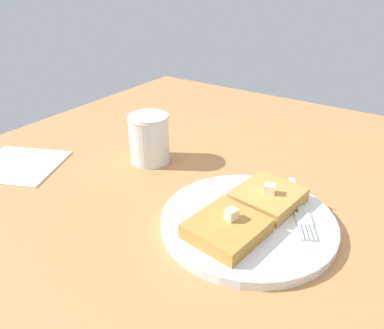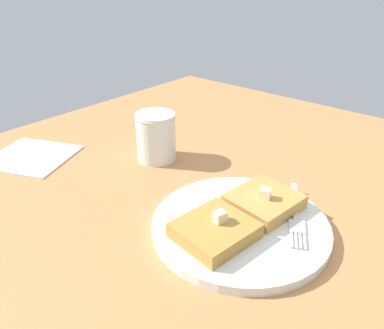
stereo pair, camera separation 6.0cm
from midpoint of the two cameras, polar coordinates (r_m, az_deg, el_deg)
table_surface at (r=62.11cm, az=2.23°, el=-4.93°), size 105.34×105.34×1.80cm
plate at (r=53.84cm, az=5.31°, el=-8.69°), size 24.73×24.73×1.36cm
toast_slice_left at (r=56.40cm, az=8.50°, el=-5.01°), size 10.50×9.86×2.10cm
toast_slice_middle at (r=49.65cm, az=1.82°, el=-9.82°), size 10.50×9.86×2.10cm
butter_pat_primary at (r=54.90cm, az=8.70°, el=-3.80°), size 1.78×1.87×1.50cm
butter_pat_secondary at (r=49.08cm, az=2.52°, el=-7.72°), size 1.82×1.72×1.50cm
fork at (r=56.05cm, az=13.27°, el=-6.82°), size 14.69×9.00×0.36cm
syrup_jar at (r=70.33cm, az=-8.97°, el=3.60°), size 7.61×7.61×9.11cm
napkin at (r=77.70cm, az=-27.00°, el=-0.16°), size 18.56×19.10×0.30cm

